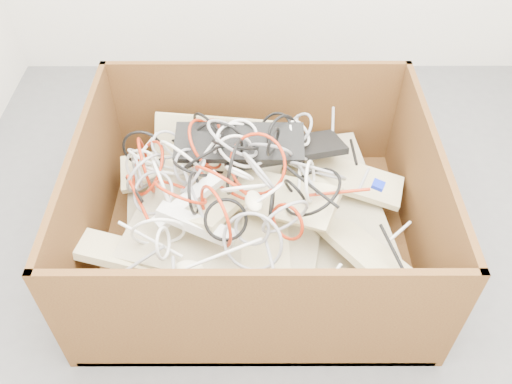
{
  "coord_description": "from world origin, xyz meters",
  "views": [
    {
      "loc": [
        -0.14,
        -1.27,
        1.78
      ],
      "look_at": [
        -0.14,
        0.16,
        0.3
      ],
      "focal_mm": 37.64,
      "sensor_mm": 36.0,
      "label": 1
    }
  ],
  "objects_px": {
    "power_strip_left": "(188,200)",
    "power_strip_right": "(197,225)",
    "vga_plug": "(378,185)",
    "cardboard_box": "(251,224)"
  },
  "relations": [
    {
      "from": "power_strip_left",
      "to": "power_strip_right",
      "type": "bearing_deg",
      "value": -108.63
    },
    {
      "from": "power_strip_right",
      "to": "vga_plug",
      "type": "height_order",
      "value": "power_strip_right"
    },
    {
      "from": "power_strip_left",
      "to": "power_strip_right",
      "type": "distance_m",
      "value": 0.11
    },
    {
      "from": "cardboard_box",
      "to": "power_strip_left",
      "type": "xyz_separation_m",
      "value": [
        -0.23,
        -0.08,
        0.23
      ]
    },
    {
      "from": "power_strip_left",
      "to": "power_strip_right",
      "type": "xyz_separation_m",
      "value": [
        0.04,
        -0.1,
        -0.02
      ]
    },
    {
      "from": "cardboard_box",
      "to": "vga_plug",
      "type": "xyz_separation_m",
      "value": [
        0.48,
        0.0,
        0.22
      ]
    },
    {
      "from": "cardboard_box",
      "to": "vga_plug",
      "type": "relative_size",
      "value": 29.03
    },
    {
      "from": "power_strip_left",
      "to": "power_strip_right",
      "type": "relative_size",
      "value": 0.98
    },
    {
      "from": "power_strip_right",
      "to": "vga_plug",
      "type": "distance_m",
      "value": 0.69
    },
    {
      "from": "cardboard_box",
      "to": "power_strip_left",
      "type": "relative_size",
      "value": 4.56
    }
  ]
}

